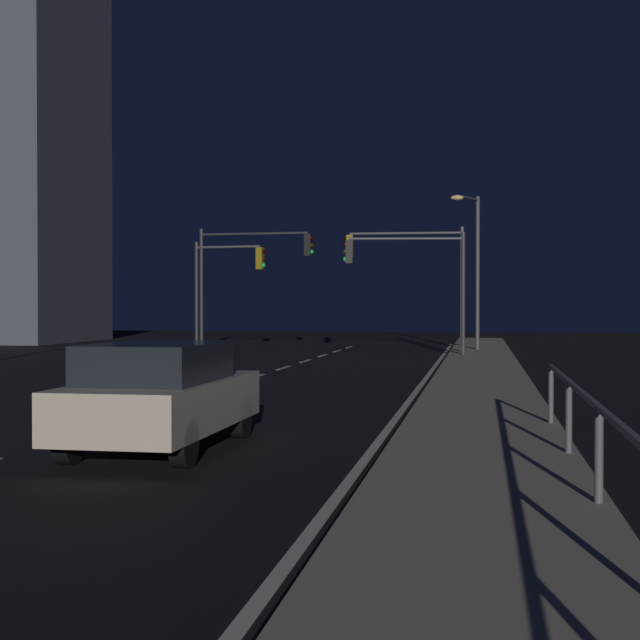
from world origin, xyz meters
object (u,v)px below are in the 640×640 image
traffic_light_far_left (227,275)px  street_lamp_across_street (474,256)px  car (161,394)px  traffic_light_overhead_east (250,264)px  traffic_light_near_left (409,263)px  traffic_light_far_right (408,267)px

traffic_light_far_left → street_lamp_across_street: 11.00m
car → traffic_light_overhead_east: size_ratio=0.80×
car → traffic_light_overhead_east: bearing=101.3°
street_lamp_across_street → traffic_light_overhead_east: bearing=-165.8°
traffic_light_far_left → traffic_light_near_left: 7.99m
traffic_light_far_right → traffic_light_near_left: (-0.13, 2.41, 0.29)m
car → traffic_light_far_right: (1.68, 24.94, 2.85)m
car → traffic_light_near_left: bearing=86.8°
traffic_light_far_right → traffic_light_near_left: size_ratio=0.92×
car → traffic_light_far_left: (-6.41, 26.91, 2.63)m
traffic_light_far_right → traffic_light_overhead_east: bearing=164.1°
car → traffic_light_far_right: 25.15m
car → traffic_light_far_left: bearing=103.4°
car → traffic_light_far_left: 27.79m
car → street_lamp_across_street: street_lamp_across_street is taller
traffic_light_near_left → street_lamp_across_street: street_lamp_across_street is taller
traffic_light_overhead_east → street_lamp_across_street: size_ratio=0.80×
car → traffic_light_near_left: traffic_light_near_left is taller
traffic_light_far_right → traffic_light_far_left: (-8.10, 1.98, -0.21)m
traffic_light_far_right → traffic_light_far_left: traffic_light_far_right is taller
traffic_light_far_left → traffic_light_near_left: traffic_light_near_left is taller
car → traffic_light_near_left: size_ratio=0.83×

